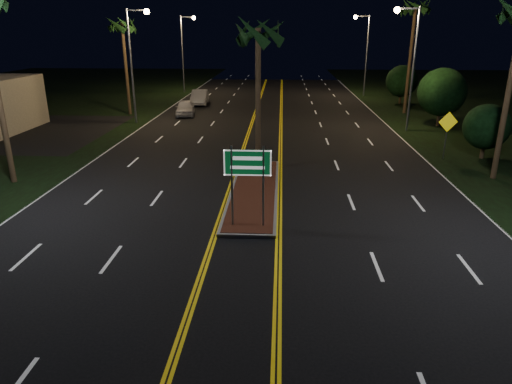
# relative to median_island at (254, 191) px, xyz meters

# --- Properties ---
(ground) EXTENTS (120.00, 120.00, 0.00)m
(ground) POSITION_rel_median_island_xyz_m (0.00, -7.00, -0.08)
(ground) COLOR black
(ground) RESTS_ON ground
(median_island) EXTENTS (2.25, 10.25, 0.17)m
(median_island) POSITION_rel_median_island_xyz_m (0.00, 0.00, 0.00)
(median_island) COLOR gray
(median_island) RESTS_ON ground
(highway_sign) EXTENTS (1.80, 0.08, 3.20)m
(highway_sign) POSITION_rel_median_island_xyz_m (0.00, -4.20, 2.32)
(highway_sign) COLOR gray
(highway_sign) RESTS_ON ground
(streetlight_left_mid) EXTENTS (1.91, 0.44, 9.00)m
(streetlight_left_mid) POSITION_rel_median_island_xyz_m (-10.61, 17.00, 5.57)
(streetlight_left_mid) COLOR gray
(streetlight_left_mid) RESTS_ON ground
(streetlight_left_far) EXTENTS (1.91, 0.44, 9.00)m
(streetlight_left_far) POSITION_rel_median_island_xyz_m (-10.61, 37.00, 5.57)
(streetlight_left_far) COLOR gray
(streetlight_left_far) RESTS_ON ground
(streetlight_right_mid) EXTENTS (1.91, 0.44, 9.00)m
(streetlight_right_mid) POSITION_rel_median_island_xyz_m (10.61, 15.00, 5.57)
(streetlight_right_mid) COLOR gray
(streetlight_right_mid) RESTS_ON ground
(streetlight_right_far) EXTENTS (1.91, 0.44, 9.00)m
(streetlight_right_far) POSITION_rel_median_island_xyz_m (10.61, 35.00, 5.57)
(streetlight_right_far) COLOR gray
(streetlight_right_far) RESTS_ON ground
(palm_median) EXTENTS (2.40, 2.40, 8.30)m
(palm_median) POSITION_rel_median_island_xyz_m (0.00, 3.50, 7.19)
(palm_median) COLOR #382819
(palm_median) RESTS_ON ground
(palm_left_far) EXTENTS (2.40, 2.40, 8.80)m
(palm_left_far) POSITION_rel_median_island_xyz_m (-12.80, 21.00, 7.66)
(palm_left_far) COLOR #382819
(palm_left_far) RESTS_ON ground
(palm_right_far) EXTENTS (2.40, 2.40, 10.30)m
(palm_right_far) POSITION_rel_median_island_xyz_m (12.80, 23.00, 9.06)
(palm_right_far) COLOR #382819
(palm_right_far) RESTS_ON ground
(shrub_near) EXTENTS (2.70, 2.70, 3.30)m
(shrub_near) POSITION_rel_median_island_xyz_m (13.50, 7.00, 1.86)
(shrub_near) COLOR #382819
(shrub_near) RESTS_ON ground
(shrub_mid) EXTENTS (3.78, 3.78, 4.62)m
(shrub_mid) POSITION_rel_median_island_xyz_m (14.00, 17.00, 2.64)
(shrub_mid) COLOR #382819
(shrub_mid) RESTS_ON ground
(shrub_far) EXTENTS (3.24, 3.24, 3.96)m
(shrub_far) POSITION_rel_median_island_xyz_m (13.80, 29.00, 2.25)
(shrub_far) COLOR #382819
(shrub_far) RESTS_ON ground
(car_near) EXTENTS (2.75, 5.04, 1.60)m
(car_near) POSITION_rel_median_island_xyz_m (-7.56, 20.73, 0.71)
(car_near) COLOR silver
(car_near) RESTS_ON ground
(car_far) EXTENTS (2.60, 5.33, 1.73)m
(car_far) POSITION_rel_median_island_xyz_m (-7.35, 27.32, 0.78)
(car_far) COLOR #B0B1BA
(car_far) RESTS_ON ground
(warning_sign) EXTENTS (1.19, 0.25, 2.86)m
(warning_sign) POSITION_rel_median_island_xyz_m (11.13, 6.76, 1.81)
(warning_sign) COLOR gray
(warning_sign) RESTS_ON ground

